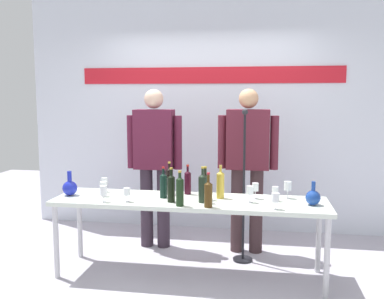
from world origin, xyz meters
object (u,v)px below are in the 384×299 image
object	(u,v)px
wine_bottle_1	(205,186)
wine_bottle_5	(208,193)
display_table	(189,205)
wine_bottle_8	(171,187)
decanter_blue_left	(70,187)
decanter_blue_right	(313,197)
microphone_stand	(243,211)
wine_glass_left_1	(103,191)
presenter_left	(154,157)
wine_glass_right_1	(288,186)
wine_glass_right_3	(250,190)
wine_bottle_6	(169,180)
wine_bottle_2	(203,187)
wine_bottle_7	(220,184)
wine_glass_left_2	(104,182)
wine_glass_right_2	(275,191)
wine_bottle_4	(180,190)
wine_glass_left_3	(127,192)
wine_glass_left_0	(103,186)
wine_glass_right_4	(255,187)
wine_glass_right_0	(275,198)
presenter_right	(248,159)
wine_bottle_3	(163,185)
wine_bottle_0	(188,182)

from	to	relation	value
wine_bottle_1	wine_bottle_5	size ratio (longest dim) A/B	1.02
display_table	wine_bottle_1	distance (m)	0.24
wine_bottle_8	decanter_blue_left	bearing A→B (deg)	174.79
decanter_blue_right	microphone_stand	bearing A→B (deg)	143.24
wine_glass_left_1	presenter_left	bearing A→B (deg)	75.45
wine_bottle_8	wine_glass_right_1	world-z (taller)	wine_bottle_8
decanter_blue_left	wine_glass_right_3	bearing A→B (deg)	0.16
wine_bottle_5	wine_glass_right_1	xyz separation A→B (m)	(0.69, 0.44, -0.01)
presenter_left	wine_bottle_6	size ratio (longest dim) A/B	5.51
microphone_stand	wine_bottle_2	bearing A→B (deg)	-123.58
wine_bottle_7	wine_glass_left_1	distance (m)	1.08
decanter_blue_left	wine_bottle_1	size ratio (longest dim) A/B	0.77
decanter_blue_left	wine_bottle_7	bearing A→B (deg)	4.87
wine_glass_left_1	wine_glass_left_2	xyz separation A→B (m)	(-0.14, 0.40, -0.00)
wine_bottle_5	wine_bottle_7	world-z (taller)	wine_bottle_7
wine_glass_left_1	wine_glass_right_2	bearing A→B (deg)	10.59
wine_bottle_4	wine_glass_left_3	distance (m)	0.51
decanter_blue_left	wine_bottle_2	xyz separation A→B (m)	(1.30, -0.06, 0.06)
wine_glass_left_1	wine_glass_left_3	xyz separation A→B (m)	(0.21, 0.04, -0.01)
wine_glass_left_0	wine_glass_right_1	distance (m)	1.75
wine_bottle_1	wine_glass_right_4	distance (m)	0.47
decanter_blue_right	wine_glass_right_1	size ratio (longest dim) A/B	1.33
wine_glass_left_0	wine_glass_left_3	distance (m)	0.34
wine_bottle_4	wine_glass_right_1	distance (m)	1.04
wine_bottle_1	wine_glass_left_1	size ratio (longest dim) A/B	2.09
wine_glass_right_3	wine_glass_right_4	xyz separation A→B (m)	(0.05, 0.15, -0.00)
wine_bottle_1	wine_bottle_5	bearing A→B (deg)	-77.22
wine_glass_right_1	wine_glass_right_2	xyz separation A→B (m)	(-0.12, -0.12, -0.02)
wine_bottle_6	wine_bottle_7	distance (m)	0.52
presenter_left	wine_glass_right_0	xyz separation A→B (m)	(1.29, -0.93, -0.18)
wine_bottle_5	wine_bottle_6	size ratio (longest dim) A/B	0.95
wine_bottle_4	microphone_stand	world-z (taller)	microphone_stand
decanter_blue_right	wine_bottle_4	size ratio (longest dim) A/B	0.68
display_table	decanter_blue_left	size ratio (longest dim) A/B	10.65
wine_bottle_4	presenter_right	bearing A→B (deg)	59.71
wine_glass_right_0	decanter_blue_left	bearing A→B (deg)	174.27
wine_bottle_3	wine_bottle_6	distance (m)	0.16
decanter_blue_right	wine_glass_right_0	bearing A→B (deg)	-149.63
wine_bottle_7	wine_glass_left_0	distance (m)	1.12
wine_bottle_1	wine_glass_left_0	bearing A→B (deg)	-178.30
wine_glass_right_3	decanter_blue_right	bearing A→B (deg)	-0.50
wine_bottle_1	wine_glass_right_2	distance (m)	0.64
wine_bottle_0	wine_glass_left_0	size ratio (longest dim) A/B	2.06
wine_bottle_6	wine_bottle_2	bearing A→B (deg)	-36.83
wine_bottle_8	wine_glass_right_3	bearing A→B (deg)	7.91
presenter_right	wine_glass_left_2	size ratio (longest dim) A/B	12.55
wine_bottle_0	wine_bottle_6	world-z (taller)	wine_bottle_6
wine_bottle_5	wine_glass_left_3	size ratio (longest dim) A/B	2.38
presenter_left	wine_glass_right_0	bearing A→B (deg)	-35.88
wine_bottle_6	wine_glass_right_2	world-z (taller)	wine_bottle_6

